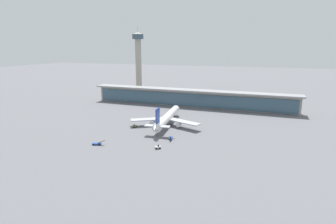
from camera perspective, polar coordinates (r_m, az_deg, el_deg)
name	(u,v)px	position (r m, az deg, el deg)	size (l,w,h in m)	color
ground_plane	(158,130)	(172.92, -2.10, -3.82)	(1200.00, 1200.00, 0.00)	slate
airliner_on_stand	(167,118)	(181.76, -0.21, -1.23)	(47.84, 62.51, 16.64)	white
service_truck_near_nose_blue	(97,144)	(151.85, -14.75, -6.47)	(6.92, 3.11, 2.70)	#234C9E
service_truck_under_wing_olive	(135,126)	(179.40, -7.08, -2.98)	(3.31, 3.09, 2.05)	olive
service_truck_mid_apron_white	(158,147)	(141.74, -2.16, -7.44)	(3.31, 3.09, 2.05)	silver
service_truck_by_tail_blue	(171,138)	(155.85, 0.60, -5.48)	(3.06, 6.92, 2.70)	#234C9E
terminal_building	(190,98)	(241.12, 4.67, 3.07)	(183.60, 12.80, 15.20)	#9E998E
control_tower	(138,59)	(298.39, -6.28, 11.14)	(12.00, 12.00, 72.25)	#9E998E
safety_cone_alpha	(174,138)	(156.61, 1.30, -5.57)	(0.62, 0.62, 0.70)	orange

